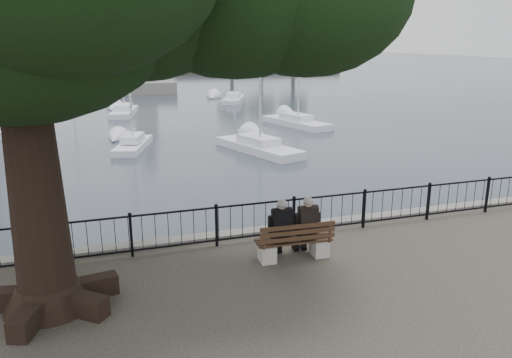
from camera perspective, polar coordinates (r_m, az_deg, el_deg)
name	(u,v)px	position (r m, az deg, el deg)	size (l,w,h in m)	color
harbor	(250,251)	(13.14, -0.68, -8.29)	(260.00, 260.00, 1.20)	slate
railing	(256,220)	(12.30, 0.00, -4.67)	(22.06, 0.06, 1.00)	black
bench	(294,246)	(11.45, 4.39, -7.59)	(1.77, 0.60, 0.92)	#9A968D
person_left	(280,231)	(11.31, 2.71, -5.95)	(0.44, 0.73, 1.46)	black
person_right	(305,228)	(11.50, 5.66, -5.62)	(0.44, 0.73, 1.46)	black
lion_monument	(143,71)	(58.76, -12.75, 11.92)	(6.46, 6.46, 9.41)	slate
sailboat_b	(133,143)	(28.47, -13.88, 4.02)	(2.60, 4.81, 9.85)	silver
sailboat_c	(258,145)	(26.86, 0.27, 3.88)	(3.46, 6.21, 12.70)	silver
sailboat_d	(296,122)	(35.17, 4.61, 6.53)	(3.29, 6.16, 10.00)	silver
sailboat_f	(124,111)	(41.83, -14.84, 7.54)	(2.73, 5.82, 10.45)	silver
sailboat_g	(234,98)	(49.24, -2.57, 9.22)	(3.79, 6.06, 11.59)	silver
sailboat_h	(72,100)	(50.09, -20.27, 8.47)	(2.22, 6.04, 14.35)	silver
far_shore	(259,50)	(92.64, 0.40, 14.51)	(30.00, 8.60, 9.18)	#312C26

